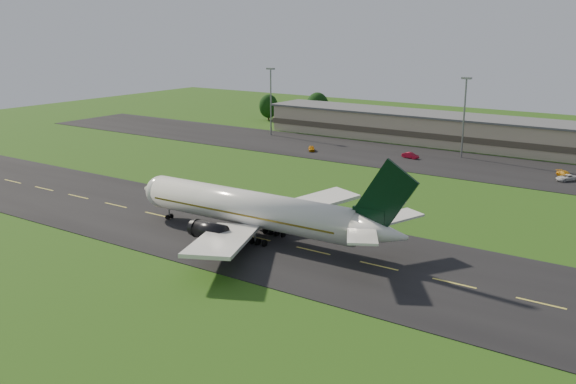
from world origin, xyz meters
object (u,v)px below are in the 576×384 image
Objects in this scene: service_vehicle_c at (567,178)px; airliner at (254,210)px; service_vehicle_d at (565,174)px; light_mast_centre at (465,108)px; service_vehicle_b at (410,155)px; terminal at (488,134)px; light_mast_west at (271,93)px; service_vehicle_a at (312,148)px.

airliner is at bearing -79.71° from service_vehicle_c.
service_vehicle_c reaches higher than service_vehicle_d.
service_vehicle_c is 1.09× the size of service_vehicle_d.
service_vehicle_d is at bearing -16.42° from light_mast_centre.
light_mast_centre is at bearing 114.14° from service_vehicle_d.
terminal is at bearing -15.66° from service_vehicle_b.
light_mast_centre is 4.11× the size of service_vehicle_c.
light_mast_west is 60.00m from light_mast_centre.
service_vehicle_a is 0.90× the size of service_vehicle_b.
service_vehicle_b is (-10.27, -8.37, -11.92)m from light_mast_centre.
service_vehicle_b is at bearing -115.42° from terminal.
light_mast_west is 4.47× the size of service_vehicle_d.
airliner is 72.53m from service_vehicle_a.
light_mast_centre is at bearing 84.96° from airliner.
light_mast_centre is at bearing -166.33° from service_vehicle_c.
terminal is 27.37m from service_vehicle_b.
service_vehicle_d is (86.60, -7.84, -11.98)m from light_mast_west.
terminal is at bearing 84.75° from airliner.
service_vehicle_d is at bearing -5.17° from light_mast_west.
terminal is 7.13× the size of light_mast_west.
service_vehicle_a is at bearing 113.02° from service_vehicle_b.
service_vehicle_a is 63.81m from service_vehicle_c.
service_vehicle_d is (25.20, -24.02, -3.23)m from terminal.
service_vehicle_b reaches higher than service_vehicle_a.
light_mast_west reaches higher than service_vehicle_d.
light_mast_west is (-61.40, -16.18, 8.75)m from terminal.
service_vehicle_a is (-30.84, 65.53, -3.89)m from airliner.
service_vehicle_c is (32.88, 68.69, -3.87)m from airliner.
service_vehicle_a is 0.87× the size of service_vehicle_d.
light_mast_centre reaches higher than service_vehicle_a.
service_vehicle_b is (-11.67, -24.55, -3.17)m from terminal.
service_vehicle_c is (26.25, -27.47, -3.20)m from terminal.
light_mast_centre reaches higher than service_vehicle_d.
airliner is 71.89m from service_vehicle_b.
airliner is 10.36× the size of service_vehicle_c.
service_vehicle_c is (87.65, -11.29, -11.95)m from light_mast_west.
light_mast_west reaches higher than service_vehicle_a.
service_vehicle_b is (25.80, 6.08, 0.05)m from service_vehicle_a.
service_vehicle_d is at bearing -29.50° from service_vehicle_a.
light_mast_centre reaches higher than service_vehicle_b.
service_vehicle_b is 36.87m from service_vehicle_d.
terminal is at bearing 86.93° from service_vehicle_d.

